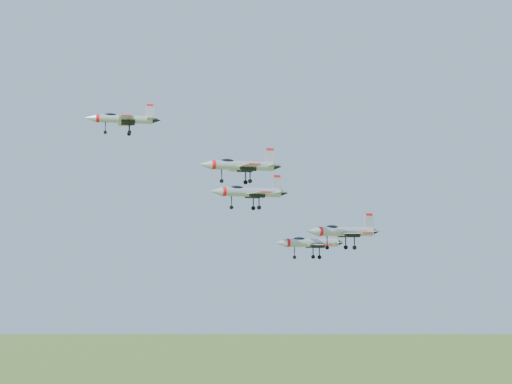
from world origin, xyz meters
TOP-DOWN VIEW (x-y plane):
  - jet_lead at (-17.40, 7.85)m, footprint 11.56×9.89m
  - jet_left_high at (1.70, 1.04)m, footprint 13.70×11.47m
  - jet_right_high at (-9.45, -15.29)m, footprint 11.59×9.80m
  - jet_left_low at (16.73, 5.16)m, footprint 13.76×11.51m
  - jet_right_low at (10.03, -12.78)m, footprint 13.14×10.90m

SIDE VIEW (x-z plane):
  - jet_left_low at x=16.73m, z-range 132.89..136.58m
  - jet_right_low at x=10.03m, z-range 134.81..138.32m
  - jet_left_high at x=1.70m, z-range 141.15..144.82m
  - jet_right_high at x=-9.45m, z-range 143.74..146.87m
  - jet_lead at x=-17.40m, z-range 152.64..155.81m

